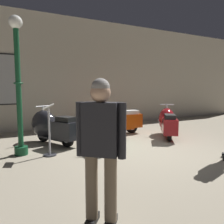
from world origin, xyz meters
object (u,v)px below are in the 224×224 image
object	(u,v)px
scooter_0	(50,127)
scooter_2	(114,121)
scooter_3	(167,122)
visitor_0	(101,143)
scooter_1	(112,130)
info_stanchion	(49,134)
lamppost	(18,82)

from	to	relation	value
scooter_0	scooter_2	bearing A→B (deg)	-111.23
scooter_3	visitor_0	bearing A→B (deg)	166.03
scooter_1	info_stanchion	world-z (taller)	info_stanchion
scooter_3	visitor_0	world-z (taller)	visitor_0
scooter_2	info_stanchion	bearing A→B (deg)	32.34
scooter_1	lamppost	size ratio (longest dim) A/B	0.52
lamppost	visitor_0	bearing A→B (deg)	-82.07
scooter_1	scooter_0	bearing A→B (deg)	-97.74
scooter_3	scooter_1	bearing A→B (deg)	135.06
visitor_0	scooter_2	bearing A→B (deg)	10.89
scooter_0	scooter_1	world-z (taller)	scooter_0
scooter_2	scooter_1	bearing A→B (deg)	62.66
scooter_1	scooter_3	size ratio (longest dim) A/B	1.02
lamppost	info_stanchion	world-z (taller)	lamppost
scooter_0	scooter_1	distance (m)	1.65
visitor_0	info_stanchion	world-z (taller)	visitor_0
visitor_0	scooter_1	bearing A→B (deg)	11.24
lamppost	info_stanchion	size ratio (longest dim) A/B	2.62
scooter_0	lamppost	size ratio (longest dim) A/B	0.56
scooter_1	scooter_3	xyz separation A→B (m)	(2.07, 0.32, -0.00)
scooter_2	visitor_0	world-z (taller)	visitor_0
visitor_0	info_stanchion	size ratio (longest dim) A/B	1.39
scooter_2	visitor_0	bearing A→B (deg)	63.42
scooter_1	scooter_2	xyz separation A→B (m)	(0.77, 1.25, 0.00)
scooter_2	info_stanchion	distance (m)	2.56
info_stanchion	scooter_1	bearing A→B (deg)	-1.52
scooter_3	lamppost	distance (m)	4.26
scooter_2	info_stanchion	size ratio (longest dim) A/B	1.42
scooter_2	scooter_3	size ratio (longest dim) A/B	1.06
scooter_1	scooter_3	distance (m)	2.10
scooter_0	lamppost	bearing A→B (deg)	105.91
scooter_0	visitor_0	xyz separation A→B (m)	(-0.37, -3.83, 0.46)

